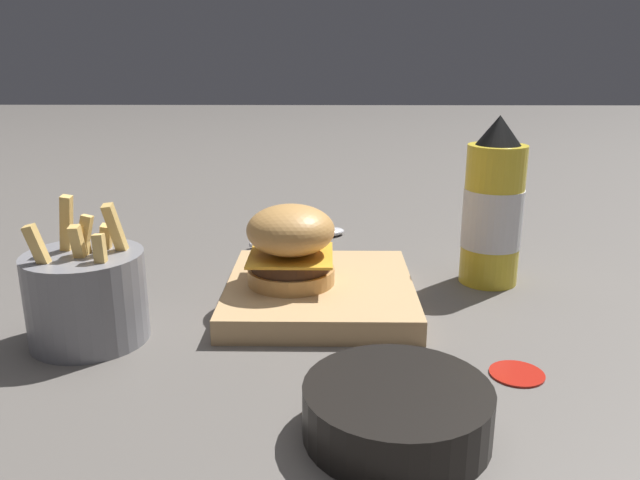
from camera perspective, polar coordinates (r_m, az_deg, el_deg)
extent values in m
plane|color=#5B5651|center=(0.77, 3.16, -4.95)|extent=(6.00, 6.00, 0.00)
cube|color=tan|center=(0.74, 0.00, -4.74)|extent=(0.24, 0.22, 0.03)
cylinder|color=tan|center=(0.73, -2.65, -3.24)|extent=(0.10, 0.10, 0.02)
cylinder|color=#422819|center=(0.72, -2.66, -2.04)|extent=(0.09, 0.09, 0.01)
cube|color=gold|center=(0.72, -2.67, -1.40)|extent=(0.10, 0.10, 0.00)
ellipsoid|color=tan|center=(0.71, -2.70, 0.92)|extent=(0.10, 0.10, 0.06)
cylinder|color=yellow|center=(0.81, 15.48, 2.19)|extent=(0.07, 0.07, 0.18)
cylinder|color=silver|center=(0.81, 15.46, 1.95)|extent=(0.07, 0.07, 0.07)
cone|color=black|center=(0.79, 16.08, 9.64)|extent=(0.05, 0.05, 0.04)
cylinder|color=slate|center=(0.68, -20.53, -4.92)|extent=(0.12, 0.12, 0.09)
cube|color=#E5B760|center=(0.68, -18.98, -1.10)|extent=(0.02, 0.02, 0.06)
cube|color=#E5B760|center=(0.65, -23.92, -1.84)|extent=(0.02, 0.03, 0.08)
cube|color=#E5B760|center=(0.66, -20.96, -1.10)|extent=(0.02, 0.03, 0.08)
cube|color=#E5B760|center=(0.65, -20.99, -1.58)|extent=(0.02, 0.01, 0.07)
cube|color=#E5B760|center=(0.63, -19.32, -2.35)|extent=(0.01, 0.01, 0.06)
cube|color=#E5B760|center=(0.66, -20.63, -1.46)|extent=(0.01, 0.01, 0.07)
cube|color=#E5B760|center=(0.66, -17.79, -0.29)|extent=(0.03, 0.02, 0.09)
cube|color=#E5B760|center=(0.68, -22.16, -0.02)|extent=(0.02, 0.02, 0.10)
cylinder|color=black|center=(0.50, 7.05, -15.23)|extent=(0.15, 0.15, 0.04)
cylinder|color=#CC4C33|center=(0.49, 7.12, -13.46)|extent=(0.12, 0.12, 0.01)
cylinder|color=silver|center=(0.97, -3.14, 0.08)|extent=(0.07, 0.11, 0.01)
ellipsoid|color=silver|center=(1.01, 1.07, 0.75)|extent=(0.05, 0.05, 0.01)
cylinder|color=#B21E14|center=(0.61, 17.56, -11.50)|extent=(0.05, 0.05, 0.00)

